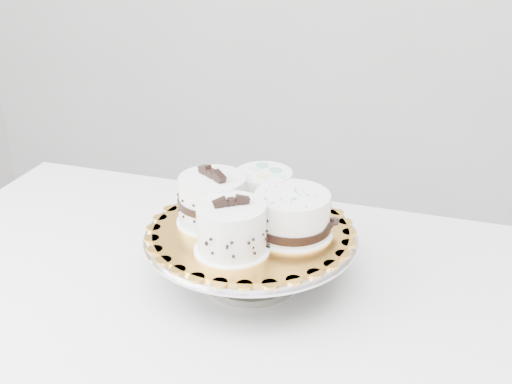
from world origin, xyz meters
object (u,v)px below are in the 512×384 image
(cake_board, at_px, (251,230))
(cake_swirl, at_px, (232,229))
(cake_stand, at_px, (251,248))
(table, at_px, (215,335))
(cake_banded, at_px, (213,202))
(cake_dots, at_px, (264,191))
(cake_ribbon, at_px, (293,215))

(cake_board, distance_m, cake_swirl, 0.08)
(cake_stand, xyz_separation_m, cake_swirl, (-0.01, -0.07, 0.07))
(table, relative_size, cake_swirl, 8.38)
(cake_swirl, bearing_deg, cake_banded, 92.98)
(cake_stand, distance_m, cake_swirl, 0.10)
(cake_dots, bearing_deg, cake_swirl, -108.65)
(table, xyz_separation_m, cake_stand, (0.05, 0.05, 0.15))
(table, distance_m, cake_ribbon, 0.25)
(cake_stand, relative_size, cake_swirl, 2.40)
(table, height_order, cake_ribbon, cake_ribbon)
(cake_stand, xyz_separation_m, cake_ribbon, (0.07, 0.01, 0.07))
(table, bearing_deg, cake_ribbon, 29.40)
(cake_ribbon, bearing_deg, cake_banded, -162.07)
(cake_board, height_order, cake_ribbon, cake_ribbon)
(cake_stand, distance_m, cake_dots, 0.10)
(table, relative_size, cake_ribbon, 7.91)
(cake_swirl, height_order, cake_ribbon, cake_swirl)
(cake_banded, relative_size, cake_ribbon, 1.00)
(cake_stand, distance_m, cake_board, 0.03)
(cake_dots, relative_size, cake_ribbon, 0.77)
(table, bearing_deg, cake_dots, 70.50)
(cake_stand, xyz_separation_m, cake_board, (-0.00, 0.00, 0.03))
(cake_dots, bearing_deg, cake_banded, -151.37)
(cake_swirl, bearing_deg, table, 123.86)
(cake_ribbon, bearing_deg, cake_dots, 153.52)
(table, distance_m, cake_swirl, 0.22)
(cake_board, bearing_deg, cake_dots, 88.63)
(cake_banded, bearing_deg, cake_dots, 78.65)
(cake_board, relative_size, cake_banded, 2.09)
(table, bearing_deg, cake_stand, 49.85)
(cake_stand, bearing_deg, cake_swirl, -97.74)
(cake_board, relative_size, cake_dots, 2.69)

